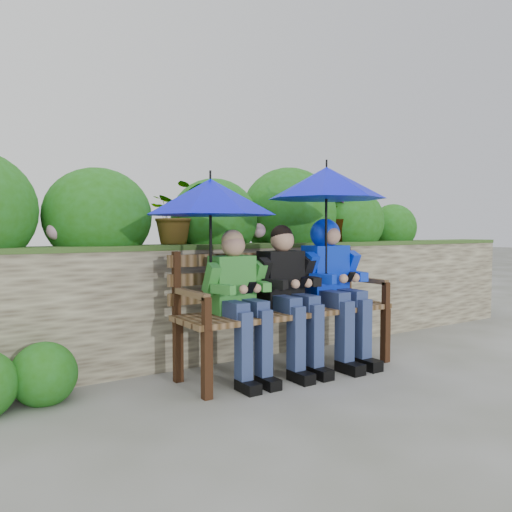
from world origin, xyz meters
TOP-DOWN VIEW (x-y plane):
  - ground at (0.00, 0.00)m, footprint 60.00×60.00m
  - garden_backdrop at (-0.02, 1.60)m, footprint 8.00×2.87m
  - park_bench at (0.28, 0.12)m, footprint 1.88×0.55m
  - boy_left at (-0.20, 0.03)m, footprint 0.49×0.57m
  - boy_middle at (0.27, 0.02)m, footprint 0.52×0.60m
  - boy_right at (0.75, 0.03)m, footprint 0.56×0.68m
  - umbrella_left at (-0.41, 0.09)m, footprint 0.98×0.98m
  - umbrella_right at (0.66, 0.02)m, footprint 1.00×1.00m

SIDE VIEW (x-z plane):
  - ground at x=0.00m, z-range 0.00..0.00m
  - park_bench at x=0.28m, z-range 0.07..1.06m
  - garden_backdrop at x=-0.02m, z-range -0.31..1.53m
  - boy_left at x=-0.20m, z-range 0.08..1.24m
  - boy_middle at x=0.27m, z-range 0.08..1.27m
  - boy_right at x=0.75m, z-range 0.12..1.37m
  - umbrella_left at x=-0.41m, z-range 0.97..1.83m
  - umbrella_right at x=0.66m, z-range 1.05..2.05m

